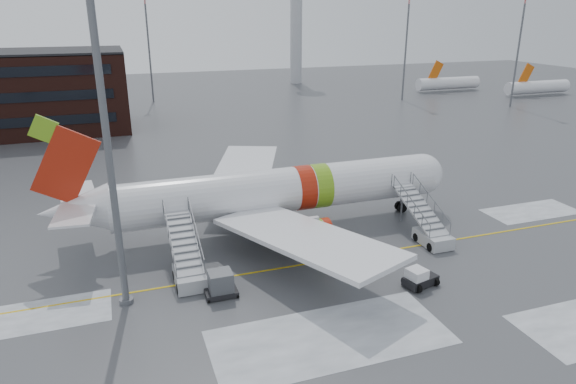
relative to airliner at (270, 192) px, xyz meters
name	(u,v)px	position (x,y,z in m)	size (l,w,h in m)	color
ground	(349,251)	(4.65, -6.13, -3.42)	(260.00, 260.00, 0.00)	#494C4F
airliner	(270,192)	(0.00, 0.00, 0.00)	(35.03, 32.97, 11.18)	white
airstair_fwd	(428,229)	(11.58, -6.54, -2.35)	(2.05, 7.70, 3.48)	#ACAFB4
airstair_aft	(188,266)	(-8.10, -6.54, -2.35)	(2.05, 7.70, 3.48)	#A2A4A9
pushback_tug	(419,278)	(6.81, -12.68, -2.82)	(2.62, 2.21, 1.36)	black
uld_container	(221,285)	(-6.37, -9.43, -2.60)	(2.14, 1.65, 1.74)	black
light_mast_near	(99,75)	(-12.40, -8.30, 11.20)	(1.20, 1.20, 28.47)	#595B60
control_tower	(296,7)	(34.65, 88.87, 15.33)	(6.40, 6.40, 30.00)	#B2B5BA
light_mast_far_ne	(407,32)	(46.65, 55.87, 10.42)	(1.20, 1.20, 24.25)	#595B60
light_mast_far_n	(148,32)	(-3.35, 71.87, 10.42)	(1.20, 1.20, 24.25)	#595B60
light_mast_far_e	(521,34)	(62.65, 41.87, 10.42)	(1.20, 1.20, 24.25)	#595B60
distant_aircraft	(476,94)	(67.15, 57.87, -3.42)	(35.00, 18.00, 8.00)	#D8590C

